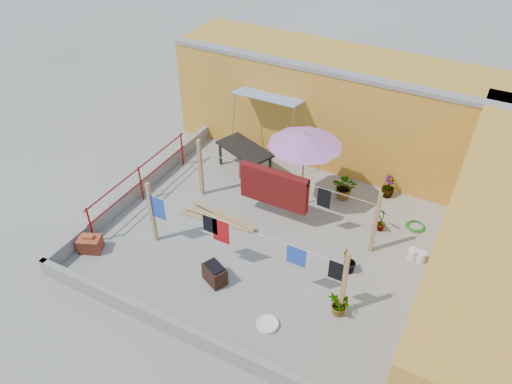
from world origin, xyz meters
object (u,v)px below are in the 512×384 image
outdoor_table (245,150)px  green_hose (415,226)px  brazier (215,274)px  brick_stack (90,244)px  plant_back_a (345,187)px  patio_umbrella (305,140)px  water_jug_a (412,254)px  water_jug_b (421,257)px  white_basin (267,324)px

outdoor_table → green_hose: size_ratio=3.76×
brazier → green_hose: (3.69, 4.12, -0.21)m
brick_stack → plant_back_a: plant_back_a is taller
patio_umbrella → water_jug_a: size_ratio=6.96×
brazier → water_jug_b: brazier is taller
brick_stack → water_jug_a: size_ratio=1.84×
brick_stack → brazier: 3.35m
plant_back_a → water_jug_b: bearing=-31.2°
patio_umbrella → white_basin: 4.74m
brazier → water_jug_a: (3.89, 2.89, -0.08)m
brick_stack → plant_back_a: size_ratio=0.85×
green_hose → water_jug_a: bearing=-80.7°
white_basin → green_hose: white_basin is taller
white_basin → plant_back_a: bearing=91.1°
brazier → water_jug_a: size_ratio=1.82×
brick_stack → water_jug_a: bearing=25.7°
patio_umbrella → water_jug_b: (3.49, -0.67, -1.96)m
brick_stack → green_hose: 8.42m
patio_umbrella → plant_back_a: 2.15m
outdoor_table → plant_back_a: size_ratio=2.50×
brazier → water_jug_b: 5.03m
patio_umbrella → plant_back_a: bearing=42.2°
brick_stack → white_basin: 4.96m
plant_back_a → outdoor_table: bearing=-177.4°
brazier → green_hose: bearing=48.1°
brazier → plant_back_a: size_ratio=0.85×
green_hose → plant_back_a: bearing=171.4°
green_hose → outdoor_table: bearing=178.1°
brazier → water_jug_a: 4.85m
water_jug_a → water_jug_b: size_ratio=1.07×
patio_umbrella → brick_stack: bearing=-133.4°
patio_umbrella → green_hose: 3.75m
water_jug_b → green_hose: 1.29m
outdoor_table → white_basin: bearing=-56.3°
water_jug_a → outdoor_table: bearing=165.6°
outdoor_table → green_hose: 5.32m
outdoor_table → plant_back_a: (3.15, 0.14, -0.35)m
outdoor_table → water_jug_b: outdoor_table is taller
brick_stack → water_jug_a: brick_stack is taller
water_jug_b → plant_back_a: (-2.53, 1.53, 0.24)m
patio_umbrella → brick_stack: size_ratio=3.79×
water_jug_a → brick_stack: bearing=-154.3°
patio_umbrella → white_basin: (1.05, -4.14, -2.06)m
patio_umbrella → brazier: 4.08m
brazier → water_jug_a: bearing=36.6°
patio_umbrella → water_jug_b: size_ratio=7.44×
green_hose → brick_stack: bearing=-146.2°
outdoor_table → brick_stack: outdoor_table is taller
water_jug_b → patio_umbrella: bearing=169.2°
green_hose → plant_back_a: 2.18m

